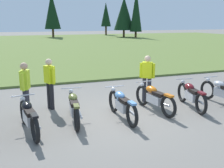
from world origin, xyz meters
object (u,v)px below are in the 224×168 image
motorcycle_sky_blue (122,105)px  rider_near_row_end (50,81)px  rider_checking_bike (25,87)px  motorcycle_black (29,117)px  rider_with_back_turned (147,76)px  motorcycle_silver (222,92)px  motorcycle_olive (74,107)px  motorcycle_orange (154,98)px  motorcycle_maroon (191,95)px

motorcycle_sky_blue → rider_near_row_end: rider_near_row_end is taller
rider_near_row_end → rider_checking_bike: (-0.79, -0.57, 0.00)m
motorcycle_black → rider_with_back_turned: rider_with_back_turned is taller
motorcycle_black → rider_near_row_end: bearing=66.0°
motorcycle_silver → motorcycle_black: bearing=-177.7°
motorcycle_sky_blue → rider_checking_bike: size_ratio=1.26×
motorcycle_black → motorcycle_olive: 1.32m
motorcycle_orange → motorcycle_silver: same height
motorcycle_sky_blue → rider_checking_bike: (-2.63, 1.13, 0.51)m
motorcycle_maroon → motorcycle_silver: 1.27m
motorcycle_olive → rider_with_back_turned: bearing=20.0°
motorcycle_sky_blue → rider_with_back_turned: size_ratio=1.26×
motorcycle_olive → rider_near_row_end: (-0.46, 1.43, 0.51)m
motorcycle_sky_blue → rider_near_row_end: (-1.85, 1.70, 0.51)m
motorcycle_sky_blue → motorcycle_maroon: size_ratio=1.01×
motorcycle_maroon → rider_with_back_turned: bearing=133.9°
motorcycle_silver → rider_with_back_turned: (-2.35, 1.16, 0.51)m
motorcycle_maroon → rider_checking_bike: rider_checking_bike is taller
motorcycle_maroon → motorcycle_silver: (1.27, -0.04, 0.00)m
rider_checking_bike → rider_with_back_turned: bearing=2.6°
motorcycle_olive → motorcycle_orange: (2.63, 0.05, 0.00)m
motorcycle_olive → motorcycle_sky_blue: 1.41m
motorcycle_sky_blue → rider_near_row_end: 2.56m
motorcycle_black → motorcycle_silver: (6.49, 0.26, 0.00)m
motorcycle_black → rider_checking_bike: (0.02, 1.23, 0.51)m
rider_checking_bike → rider_with_back_turned: size_ratio=1.00×
motorcycle_silver → rider_checking_bike: (-6.48, 0.98, 0.51)m
motorcycle_silver → rider_near_row_end: 5.92m
motorcycle_black → motorcycle_silver: size_ratio=1.00×
motorcycle_orange → motorcycle_maroon: bearing=-5.0°
motorcycle_silver → motorcycle_maroon: bearing=178.2°
motorcycle_black → rider_checking_bike: rider_checking_bike is taller
rider_with_back_turned → motorcycle_olive: bearing=-160.0°
motorcycle_black → motorcycle_olive: (1.27, 0.37, 0.00)m
motorcycle_maroon → motorcycle_sky_blue: bearing=-175.7°
motorcycle_orange → motorcycle_silver: 2.60m
motorcycle_sky_blue → motorcycle_silver: bearing=2.3°
motorcycle_maroon → rider_near_row_end: size_ratio=1.25×
rider_near_row_end → rider_with_back_turned: (3.35, -0.38, 0.00)m
rider_near_row_end → rider_checking_bike: size_ratio=1.00×
rider_with_back_turned → motorcycle_silver: bearing=-26.4°
motorcycle_sky_blue → rider_checking_bike: bearing=156.8°
motorcycle_black → motorcycle_olive: size_ratio=1.00×
motorcycle_silver → rider_near_row_end: (-5.69, 1.54, 0.51)m
rider_near_row_end → rider_with_back_turned: size_ratio=1.00×
motorcycle_olive → motorcycle_maroon: same height
rider_checking_bike → motorcycle_orange: bearing=-11.9°
motorcycle_orange → motorcycle_maroon: 1.33m
motorcycle_olive → rider_near_row_end: 1.59m
motorcycle_sky_blue → motorcycle_silver: size_ratio=1.00×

